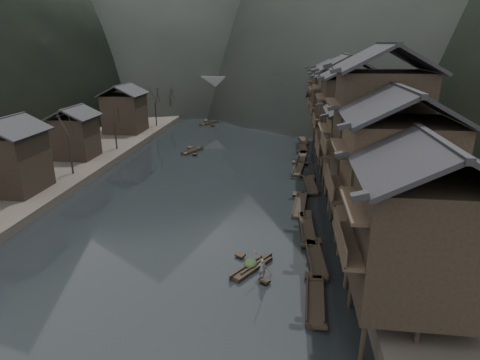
# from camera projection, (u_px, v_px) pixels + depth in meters

# --- Properties ---
(water) EXTENTS (300.00, 300.00, 0.00)m
(water) POSITION_uv_depth(u_px,v_px,m) (168.00, 253.00, 33.75)
(water) COLOR black
(water) RESTS_ON ground
(right_bank) EXTENTS (40.00, 200.00, 1.80)m
(right_bank) POSITION_uv_depth(u_px,v_px,m) (440.00, 143.00, 66.98)
(right_bank) COLOR #2D2823
(right_bank) RESTS_ON ground
(left_bank) EXTENTS (40.00, 200.00, 1.20)m
(left_bank) POSITION_uv_depth(u_px,v_px,m) (49.00, 134.00, 75.13)
(left_bank) COLOR #2D2823
(left_bank) RESTS_ON ground
(stilt_houses) EXTENTS (9.00, 67.60, 16.97)m
(stilt_houses) POSITION_uv_depth(u_px,v_px,m) (354.00, 112.00, 47.08)
(stilt_houses) COLOR black
(stilt_houses) RESTS_ON ground
(left_houses) EXTENTS (8.10, 53.20, 8.73)m
(left_houses) POSITION_uv_depth(u_px,v_px,m) (59.00, 131.00, 53.15)
(left_houses) COLOR black
(left_houses) RESTS_ON left_bank
(bare_trees) EXTENTS (3.62, 74.24, 7.24)m
(bare_trees) POSITION_uv_depth(u_px,v_px,m) (85.00, 127.00, 52.80)
(bare_trees) COLOR black
(bare_trees) RESTS_ON left_bank
(moored_sampans) EXTENTS (3.12, 54.66, 0.47)m
(moored_sampans) POSITION_uv_depth(u_px,v_px,m) (305.00, 184.00, 49.57)
(moored_sampans) COLOR black
(moored_sampans) RESTS_ON water
(midriver_boats) EXTENTS (17.53, 29.26, 0.45)m
(midriver_boats) POSITION_uv_depth(u_px,v_px,m) (226.00, 132.00, 78.42)
(midriver_boats) COLOR black
(midriver_boats) RESTS_ON water
(stone_bridge) EXTENTS (40.00, 6.00, 9.00)m
(stone_bridge) POSITION_uv_depth(u_px,v_px,m) (251.00, 92.00, 99.68)
(stone_bridge) COLOR #4C4C4F
(stone_bridge) RESTS_ON ground
(hero_sampan) EXTENTS (3.19, 4.39, 0.43)m
(hero_sampan) POSITION_uv_depth(u_px,v_px,m) (252.00, 267.00, 31.20)
(hero_sampan) COLOR black
(hero_sampan) RESTS_ON water
(cargo_heap) EXTENTS (1.03, 1.35, 0.62)m
(cargo_heap) POSITION_uv_depth(u_px,v_px,m) (250.00, 260.00, 31.21)
(cargo_heap) COLOR black
(cargo_heap) RESTS_ON hero_sampan
(boatman) EXTENTS (0.61, 0.44, 1.55)m
(boatman) POSITION_uv_depth(u_px,v_px,m) (262.00, 266.00, 29.47)
(boatman) COLOR #59595C
(boatman) RESTS_ON hero_sampan
(bamboo_pole) EXTENTS (1.41, 2.46, 3.59)m
(bamboo_pole) POSITION_uv_depth(u_px,v_px,m) (265.00, 235.00, 28.61)
(bamboo_pole) COLOR #8C7A51
(bamboo_pole) RESTS_ON boatman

